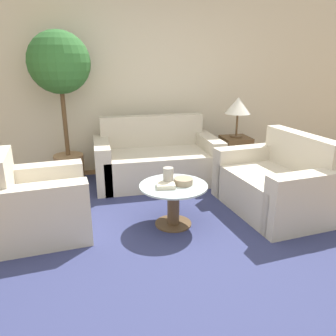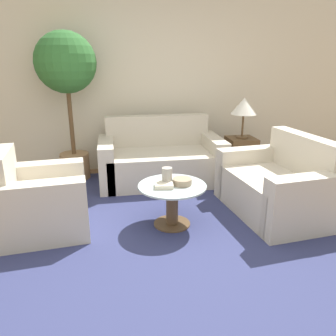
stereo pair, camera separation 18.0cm
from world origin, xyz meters
name	(u,v)px [view 1 (the left image)]	position (x,y,z in m)	size (l,w,h in m)	color
ground_plane	(173,256)	(0.00, 0.00, 0.00)	(14.00, 14.00, 0.00)	brown
wall_back	(132,85)	(0.00, 2.64, 1.30)	(10.00, 0.06, 2.60)	beige
rug	(173,224)	(0.14, 0.57, 0.00)	(3.58, 3.63, 0.01)	navy
sofa_main	(156,160)	(0.22, 1.97, 0.29)	(1.71, 0.92, 0.89)	beige
armchair	(37,207)	(-1.21, 0.68, 0.29)	(0.93, 0.91, 0.86)	beige
loveseat	(277,185)	(1.39, 0.68, 0.29)	(1.01, 1.38, 0.87)	beige
coffee_table	(173,199)	(0.14, 0.57, 0.29)	(0.70, 0.70, 0.45)	brown
side_table	(235,156)	(1.43, 1.94, 0.29)	(0.40, 0.40, 0.58)	brown
table_lamp	(238,106)	(1.43, 1.94, 1.03)	(0.37, 0.37, 0.58)	brown
potted_plant	(60,75)	(-1.00, 2.23, 1.47)	(0.81, 0.81, 2.04)	#93704C
vase	(168,176)	(0.09, 0.60, 0.54)	(0.11, 0.11, 0.18)	#9E998E
bowl	(183,181)	(0.24, 0.56, 0.48)	(0.19, 0.19, 0.06)	gray
book_stack	(166,185)	(0.05, 0.52, 0.47)	(0.20, 0.18, 0.04)	beige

